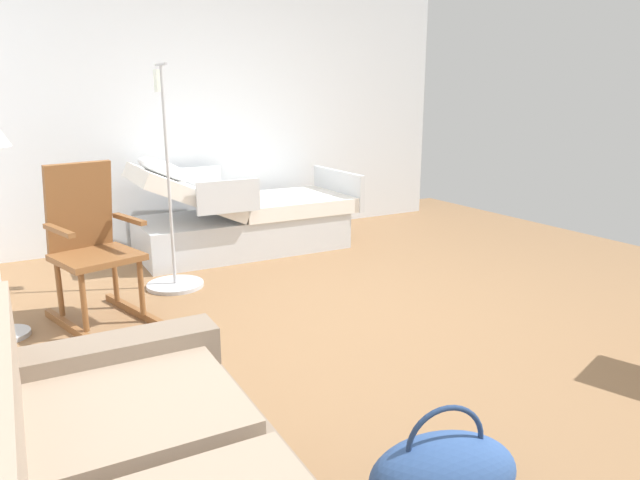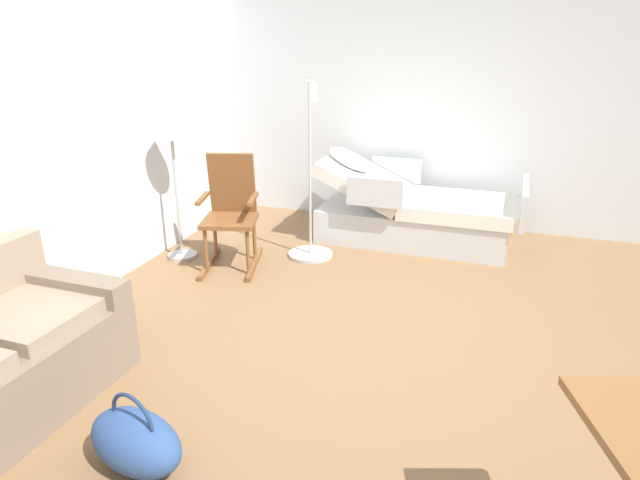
{
  "view_description": "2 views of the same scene",
  "coord_description": "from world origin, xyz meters",
  "px_view_note": "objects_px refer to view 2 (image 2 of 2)",
  "views": [
    {
      "loc": [
        -3.03,
        2.19,
        1.47
      ],
      "look_at": [
        -0.09,
        0.49,
        0.61
      ],
      "focal_mm": 32.23,
      "sensor_mm": 36.0,
      "label": 1
    },
    {
      "loc": [
        -3.52,
        -0.65,
        2.04
      ],
      "look_at": [
        -0.17,
        0.46,
        0.74
      ],
      "focal_mm": 30.8,
      "sensor_mm": 36.0,
      "label": 2
    }
  ],
  "objects_px": {
    "hospital_bed": "(414,214)",
    "iv_pole": "(311,232)",
    "duffel_bag": "(136,441)",
    "rocking_chair": "(231,213)",
    "floor_lamp": "(171,132)"
  },
  "relations": [
    {
      "from": "hospital_bed",
      "to": "duffel_bag",
      "type": "bearing_deg",
      "value": 168.3
    },
    {
      "from": "hospital_bed",
      "to": "rocking_chair",
      "type": "bearing_deg",
      "value": 127.23
    },
    {
      "from": "floor_lamp",
      "to": "iv_pole",
      "type": "bearing_deg",
      "value": -69.89
    },
    {
      "from": "hospital_bed",
      "to": "iv_pole",
      "type": "height_order",
      "value": "iv_pole"
    },
    {
      "from": "hospital_bed",
      "to": "duffel_bag",
      "type": "relative_size",
      "value": 3.39
    },
    {
      "from": "rocking_chair",
      "to": "floor_lamp",
      "type": "height_order",
      "value": "floor_lamp"
    },
    {
      "from": "hospital_bed",
      "to": "iv_pole",
      "type": "xyz_separation_m",
      "value": [
        -0.75,
        0.89,
        -0.05
      ]
    },
    {
      "from": "floor_lamp",
      "to": "iv_pole",
      "type": "xyz_separation_m",
      "value": [
        0.44,
        -1.19,
        -0.98
      ]
    },
    {
      "from": "rocking_chair",
      "to": "floor_lamp",
      "type": "relative_size",
      "value": 0.71
    },
    {
      "from": "rocking_chair",
      "to": "duffel_bag",
      "type": "distance_m",
      "value": 2.7
    },
    {
      "from": "rocking_chair",
      "to": "duffel_bag",
      "type": "height_order",
      "value": "rocking_chair"
    },
    {
      "from": "duffel_bag",
      "to": "iv_pole",
      "type": "relative_size",
      "value": 0.37
    },
    {
      "from": "duffel_bag",
      "to": "iv_pole",
      "type": "distance_m",
      "value": 2.98
    },
    {
      "from": "hospital_bed",
      "to": "rocking_chair",
      "type": "height_order",
      "value": "rocking_chair"
    },
    {
      "from": "rocking_chair",
      "to": "floor_lamp",
      "type": "bearing_deg",
      "value": 92.36
    }
  ]
}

